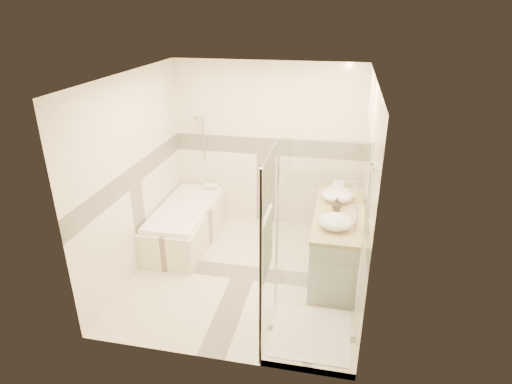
% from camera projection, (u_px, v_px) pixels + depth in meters
% --- Properties ---
extents(room, '(2.82, 3.02, 2.52)m').
position_uv_depth(room, '(248.00, 184.00, 5.07)').
color(room, beige).
rests_on(room, ground).
extents(bathtub, '(0.75, 1.70, 0.56)m').
position_uv_depth(bathtub, '(186.00, 222.00, 6.22)').
color(bathtub, beige).
rests_on(bathtub, ground).
extents(vanity, '(0.58, 1.62, 0.85)m').
position_uv_depth(vanity, '(335.00, 242.00, 5.46)').
color(vanity, silver).
rests_on(vanity, ground).
extents(shower_enclosure, '(0.96, 0.93, 2.04)m').
position_uv_depth(shower_enclosure, '(302.00, 294.00, 4.34)').
color(shower_enclosure, beige).
rests_on(shower_enclosure, ground).
extents(vessel_sink_near, '(0.42, 0.42, 0.17)m').
position_uv_depth(vessel_sink_near, '(337.00, 195.00, 5.57)').
color(vessel_sink_near, white).
rests_on(vessel_sink_near, vanity).
extents(vessel_sink_far, '(0.39, 0.39, 0.16)m').
position_uv_depth(vessel_sink_far, '(335.00, 222.00, 4.89)').
color(vessel_sink_far, white).
rests_on(vessel_sink_far, vanity).
extents(faucet_near, '(0.13, 0.03, 0.30)m').
position_uv_depth(faucet_near, '(355.00, 189.00, 5.49)').
color(faucet_near, silver).
rests_on(faucet_near, vanity).
extents(faucet_far, '(0.12, 0.03, 0.30)m').
position_uv_depth(faucet_far, '(355.00, 216.00, 4.81)').
color(faucet_far, silver).
rests_on(faucet_far, vanity).
extents(amenity_bottle_a, '(0.08, 0.09, 0.17)m').
position_uv_depth(amenity_bottle_a, '(337.00, 204.00, 5.31)').
color(amenity_bottle_a, black).
rests_on(amenity_bottle_a, vanity).
extents(amenity_bottle_b, '(0.16, 0.16, 0.16)m').
position_uv_depth(amenity_bottle_b, '(337.00, 205.00, 5.29)').
color(amenity_bottle_b, black).
rests_on(amenity_bottle_b, vanity).
extents(folded_towels, '(0.19, 0.28, 0.09)m').
position_uv_depth(folded_towels, '(338.00, 186.00, 5.92)').
color(folded_towels, white).
rests_on(folded_towels, vanity).
extents(rolled_towel, '(0.21, 0.10, 0.10)m').
position_uv_depth(rolled_towel, '(211.00, 186.00, 6.66)').
color(rolled_towel, white).
rests_on(rolled_towel, bathtub).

